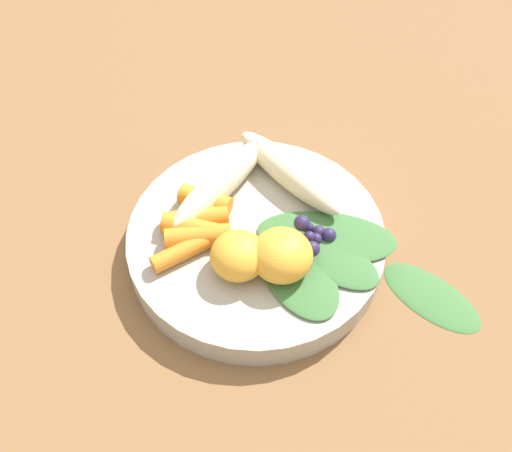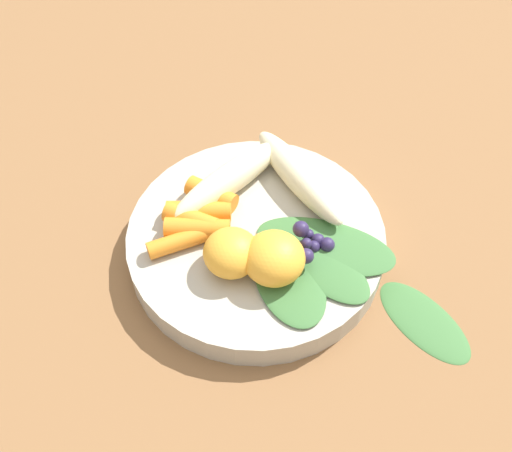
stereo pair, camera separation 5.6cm
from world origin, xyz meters
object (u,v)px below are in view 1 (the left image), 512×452
at_px(banana_peeled_right, 288,172).
at_px(orange_segment_near, 282,255).
at_px(kale_leaf_stray, 432,296).
at_px(banana_peeled_left, 221,182).
at_px(bowl, 256,242).

distance_m(banana_peeled_right, orange_segment_near, 0.10).
bearing_deg(kale_leaf_stray, banana_peeled_left, -165.00).
bearing_deg(banana_peeled_left, bowl, 71.01).
bearing_deg(orange_segment_near, banana_peeled_left, -115.18).
height_order(banana_peeled_right, kale_leaf_stray, banana_peeled_right).
height_order(banana_peeled_left, banana_peeled_right, same).
xyz_separation_m(banana_peeled_left, kale_leaf_stray, (-0.02, 0.21, -0.04)).
bearing_deg(kale_leaf_stray, bowl, -155.41).
distance_m(bowl, banana_peeled_left, 0.06).
xyz_separation_m(bowl, banana_peeled_left, (-0.02, -0.05, 0.03)).
relative_size(banana_peeled_left, kale_leaf_stray, 1.39).
xyz_separation_m(banana_peeled_left, banana_peeled_right, (-0.05, 0.05, 0.00)).
bearing_deg(bowl, kale_leaf_stray, 104.62).
bearing_deg(banana_peeled_left, banana_peeled_right, 138.89).
relative_size(bowl, orange_segment_near, 4.43).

